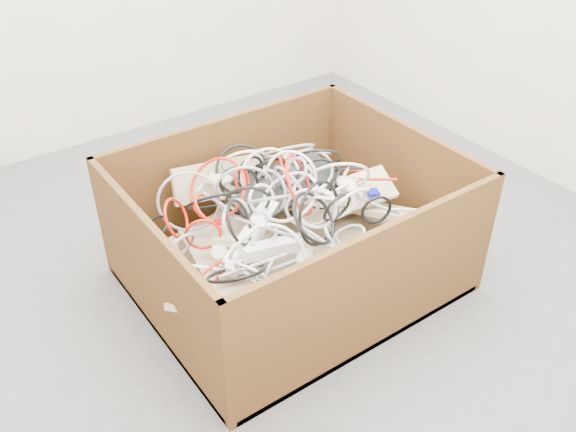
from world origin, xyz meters
TOP-DOWN VIEW (x-y plane):
  - ground at (0.00, 0.00)m, footprint 3.00×3.00m
  - cardboard_box at (-0.03, -0.12)m, footprint 1.17×0.97m
  - keyboard_pile at (0.01, -0.07)m, footprint 1.13×0.81m
  - mice_scatter at (-0.06, -0.09)m, footprint 0.68×0.60m
  - power_strip_left at (-0.24, -0.18)m, footprint 0.32×0.21m
  - power_strip_right at (-0.18, -0.27)m, footprint 0.31×0.08m
  - vga_plug at (0.31, -0.21)m, footprint 0.06×0.05m
  - cable_tangle at (-0.09, -0.10)m, footprint 1.03×0.78m

SIDE VIEW (x-z plane):
  - ground at x=0.00m, z-range 0.00..0.00m
  - cardboard_box at x=-0.03m, z-range -0.13..0.41m
  - keyboard_pile at x=0.01m, z-range 0.12..0.44m
  - power_strip_right at x=-0.18m, z-range 0.28..0.38m
  - vga_plug at x=0.31m, z-range 0.33..0.36m
  - power_strip_left at x=-0.24m, z-range 0.28..0.42m
  - mice_scatter at x=-0.06m, z-range 0.27..0.47m
  - cable_tangle at x=-0.09m, z-range 0.20..0.62m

